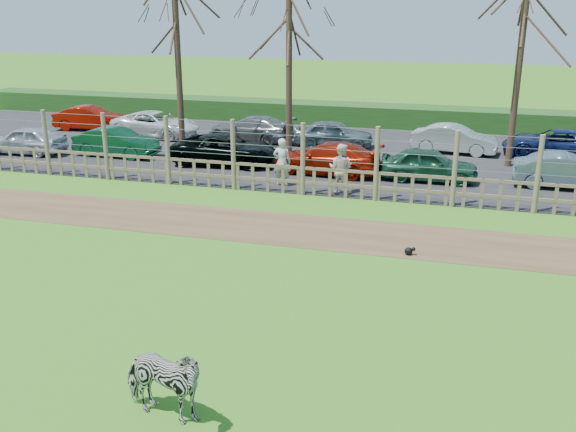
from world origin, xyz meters
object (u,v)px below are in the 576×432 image
(car_7, at_px, (90,118))
(tree_right, at_px, (523,32))
(crow, at_px, (409,251))
(car_12, at_px, (556,144))
(car_2, at_px, (225,150))
(car_3, at_px, (327,158))
(car_8, at_px, (156,124))
(visitor_a, at_px, (282,162))
(car_0, at_px, (25,140))
(tree_left, at_px, (176,20))
(car_11, at_px, (454,139))
(car_1, at_px, (116,142))
(car_4, at_px, (429,165))
(car_9, at_px, (251,129))
(car_5, at_px, (567,171))
(car_10, at_px, (334,134))
(zebra, at_px, (162,383))
(tree_mid, at_px, (289,39))
(visitor_b, at_px, (341,168))

(car_7, bearing_deg, tree_right, -102.29)
(crow, distance_m, car_12, 13.58)
(car_2, height_order, car_3, same)
(car_7, distance_m, car_8, 4.03)
(visitor_a, relative_size, car_0, 0.49)
(tree_left, height_order, car_11, tree_left)
(car_1, relative_size, car_3, 0.88)
(car_0, bearing_deg, tree_right, 96.80)
(car_1, bearing_deg, car_12, -73.40)
(car_4, xyz_separation_m, car_9, (-8.52, 4.82, 0.00))
(car_4, height_order, car_11, same)
(car_5, relative_size, car_10, 1.03)
(car_1, relative_size, car_4, 1.03)
(car_1, relative_size, car_12, 0.84)
(tree_right, bearing_deg, car_11, 139.50)
(car_4, bearing_deg, car_12, -45.43)
(tree_right, bearing_deg, zebra, -107.95)
(car_0, relative_size, car_12, 0.82)
(car_9, distance_m, car_10, 4.00)
(car_3, bearing_deg, zebra, 7.67)
(car_1, distance_m, car_3, 9.29)
(tree_left, bearing_deg, car_12, 12.91)
(car_5, bearing_deg, car_9, 73.06)
(tree_right, distance_m, car_5, 5.69)
(car_3, relative_size, car_10, 1.17)
(zebra, height_order, car_1, zebra)
(zebra, height_order, car_0, zebra)
(car_0, height_order, car_2, same)
(tree_right, xyz_separation_m, car_3, (-6.77, -3.10, -4.60))
(car_4, xyz_separation_m, car_11, (0.78, 4.96, 0.00))
(car_0, relative_size, car_10, 1.00)
(tree_left, height_order, car_2, tree_left)
(tree_left, relative_size, car_9, 1.90)
(tree_left, distance_m, car_10, 8.42)
(crow, bearing_deg, car_0, 156.81)
(tree_mid, relative_size, car_7, 1.87)
(tree_mid, height_order, car_7, tree_mid)
(car_2, relative_size, car_11, 1.19)
(tree_right, bearing_deg, visitor_b, -136.22)
(visitor_b, distance_m, car_0, 14.45)
(car_5, distance_m, car_10, 10.30)
(crow, height_order, car_9, car_9)
(tree_mid, xyz_separation_m, visitor_b, (3.22, -5.04, -3.96))
(tree_left, relative_size, tree_right, 1.07)
(car_7, bearing_deg, zebra, -151.74)
(tree_right, xyz_separation_m, visitor_a, (-7.97, -5.18, -4.34))
(car_7, height_order, car_10, same)
(tree_mid, distance_m, car_2, 5.21)
(car_2, xyz_separation_m, car_5, (12.85, -0.04, 0.00))
(car_0, xyz_separation_m, car_9, (8.58, 4.99, 0.00))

